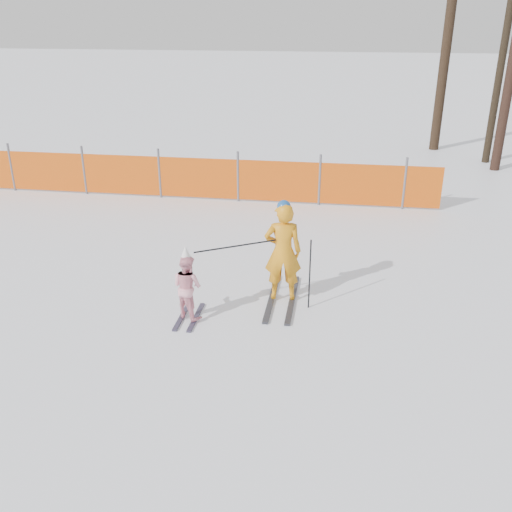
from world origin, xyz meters
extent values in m
plane|color=white|center=(0.00, 0.00, 0.00)|extent=(120.00, 120.00, 0.00)
cube|color=black|center=(0.18, 1.05, 0.02)|extent=(0.09, 1.68, 0.04)
cube|color=black|center=(0.52, 1.05, 0.02)|extent=(0.09, 1.68, 0.04)
imported|color=orange|center=(0.35, 1.05, 0.86)|extent=(0.64, 0.46, 1.64)
sphere|color=#1A4D91|center=(0.35, 1.05, 1.61)|extent=(0.22, 0.22, 0.22)
cube|color=black|center=(-1.13, 0.24, 0.01)|extent=(0.09, 0.89, 0.03)
cube|color=black|center=(-0.91, 0.24, 0.01)|extent=(0.09, 0.89, 0.03)
imported|color=#FFA6B7|center=(-1.02, 0.24, 0.54)|extent=(0.62, 0.58, 1.03)
cone|color=white|center=(-1.02, 0.24, 1.09)|extent=(0.19, 0.19, 0.24)
cylinder|color=black|center=(0.80, 0.85, 0.59)|extent=(0.02, 0.02, 1.17)
cylinder|color=black|center=(-0.33, 0.64, 1.08)|extent=(1.16, 0.70, 0.02)
cylinder|color=#595960|center=(-7.30, 6.12, 0.62)|extent=(0.06, 0.06, 1.25)
cylinder|color=#595960|center=(-5.30, 6.12, 0.62)|extent=(0.06, 0.06, 1.25)
cylinder|color=#595960|center=(-3.30, 6.12, 0.62)|extent=(0.06, 0.06, 1.25)
cylinder|color=#595960|center=(-1.30, 6.12, 0.62)|extent=(0.06, 0.06, 1.25)
cylinder|color=#595960|center=(0.70, 6.12, 0.62)|extent=(0.06, 0.06, 1.25)
cylinder|color=#595960|center=(2.70, 6.12, 0.62)|extent=(0.06, 0.06, 1.25)
cube|color=#D6500B|center=(-3.87, 6.12, 0.55)|extent=(14.87, 0.03, 1.00)
cylinder|color=black|center=(5.65, 11.16, 2.81)|extent=(0.22, 0.22, 5.62)
cylinder|color=black|center=(4.28, 12.74, 2.94)|extent=(0.31, 0.31, 5.88)
camera|label=1|loc=(1.19, -7.27, 4.42)|focal=40.00mm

